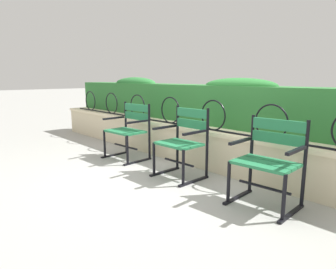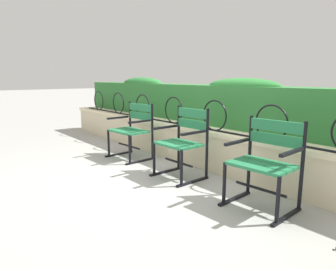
% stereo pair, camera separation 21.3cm
% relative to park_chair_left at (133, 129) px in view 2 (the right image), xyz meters
% --- Properties ---
extents(ground_plane, '(60.00, 60.00, 0.00)m').
position_rel_park_chair_left_xyz_m(ground_plane, '(1.08, -0.22, -0.47)').
color(ground_plane, '#9E9E99').
extents(stone_wall, '(7.98, 0.41, 0.55)m').
position_rel_park_chair_left_xyz_m(stone_wall, '(1.08, 0.56, -0.19)').
color(stone_wall, beige).
rests_on(stone_wall, ground).
extents(iron_arch_fence, '(7.42, 0.02, 0.42)m').
position_rel_park_chair_left_xyz_m(iron_arch_fence, '(0.88, 0.49, 0.27)').
color(iron_arch_fence, black).
rests_on(iron_arch_fence, stone_wall).
extents(hedge_row, '(7.82, 0.50, 0.71)m').
position_rel_park_chair_left_xyz_m(hedge_row, '(1.04, 0.99, 0.42)').
color(hedge_row, '#2D7033').
rests_on(hedge_row, stone_wall).
extents(park_chair_left, '(0.65, 0.55, 0.87)m').
position_rel_park_chair_left_xyz_m(park_chair_left, '(0.00, 0.00, 0.00)').
color(park_chair_left, '#237547').
rests_on(park_chair_left, ground).
extents(park_chair_centre, '(0.58, 0.53, 0.89)m').
position_rel_park_chair_left_xyz_m(park_chair_centre, '(1.20, -0.01, 0.00)').
color(park_chair_centre, '#237547').
rests_on(park_chair_centre, ground).
extents(park_chair_right, '(0.64, 0.55, 0.87)m').
position_rel_park_chair_left_xyz_m(park_chair_right, '(2.40, -0.00, -0.00)').
color(park_chair_right, '#237547').
rests_on(park_chair_right, ground).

